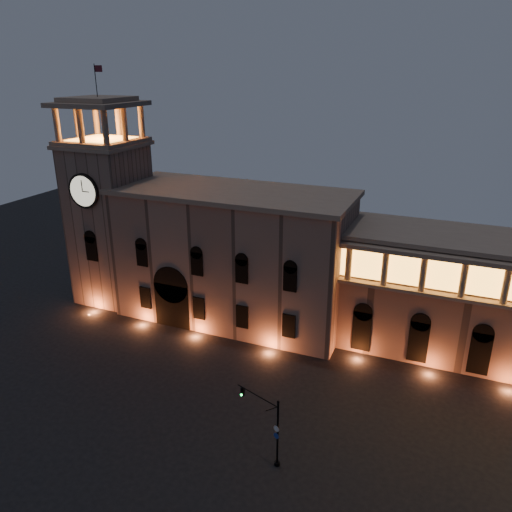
% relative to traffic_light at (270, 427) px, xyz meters
% --- Properties ---
extents(ground, '(160.00, 160.00, 0.00)m').
position_rel_traffic_light_xyz_m(ground, '(-12.33, 1.33, -3.49)').
color(ground, black).
rests_on(ground, ground).
extents(government_building, '(30.80, 12.80, 17.60)m').
position_rel_traffic_light_xyz_m(government_building, '(-14.40, 23.26, 5.28)').
color(government_building, '#866758').
rests_on(government_building, ground).
extents(clock_tower, '(9.80, 9.80, 32.40)m').
position_rel_traffic_light_xyz_m(clock_tower, '(-32.83, 22.31, 9.01)').
color(clock_tower, '#866758').
rests_on(clock_tower, ground).
extents(traffic_light, '(4.59, 1.87, 6.65)m').
position_rel_traffic_light_xyz_m(traffic_light, '(0.00, 0.00, 0.00)').
color(traffic_light, black).
rests_on(traffic_light, ground).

